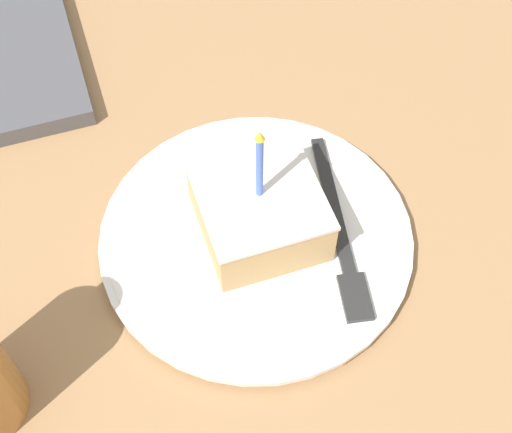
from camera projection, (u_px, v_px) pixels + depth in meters
ground_plane at (231, 274)px, 0.67m from camera, size 2.40×2.40×0.04m
plate at (256, 237)px, 0.65m from camera, size 0.29×0.29×0.02m
cake_slice at (259, 211)px, 0.63m from camera, size 0.11×0.10×0.13m
fork at (340, 236)px, 0.64m from camera, size 0.20×0.05×0.00m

